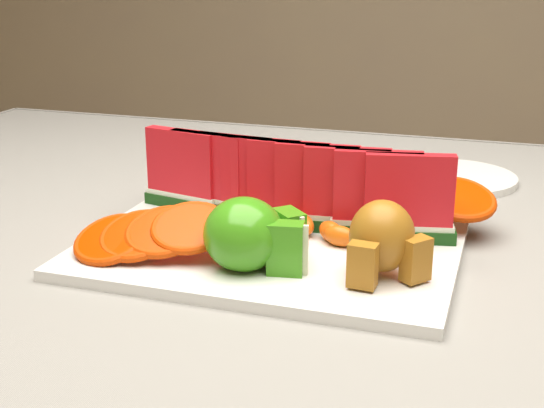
{
  "coord_description": "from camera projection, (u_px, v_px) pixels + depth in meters",
  "views": [
    {
      "loc": [
        0.25,
        -0.83,
        1.07
      ],
      "look_at": [
        0.01,
        -0.08,
        0.81
      ],
      "focal_mm": 50.0,
      "sensor_mm": 36.0,
      "label": 1
    }
  ],
  "objects": [
    {
      "name": "table",
      "position": [
        289.0,
        301.0,
        0.95
      ],
      "size": [
        1.4,
        0.9,
        0.75
      ],
      "color": "#523321",
      "rests_on": "ground"
    },
    {
      "name": "tablecloth",
      "position": [
        289.0,
        255.0,
        0.93
      ],
      "size": [
        1.53,
        1.03,
        0.2
      ],
      "color": "gray",
      "rests_on": "table"
    },
    {
      "name": "platter",
      "position": [
        272.0,
        246.0,
        0.83
      ],
      "size": [
        0.4,
        0.3,
        0.01
      ],
      "color": "silver",
      "rests_on": "tablecloth"
    },
    {
      "name": "apple_cluster",
      "position": [
        251.0,
        236.0,
        0.75
      ],
      "size": [
        0.12,
        0.1,
        0.07
      ],
      "color": "#357B1B",
      "rests_on": "platter"
    },
    {
      "name": "pear_cluster",
      "position": [
        383.0,
        239.0,
        0.73
      ],
      "size": [
        0.09,
        0.09,
        0.07
      ],
      "color": "#99810C",
      "rests_on": "platter"
    },
    {
      "name": "side_plate",
      "position": [
        453.0,
        178.0,
        1.09
      ],
      "size": [
        0.2,
        0.2,
        0.01
      ],
      "color": "silver",
      "rests_on": "tablecloth"
    },
    {
      "name": "fork",
      "position": [
        186.0,
        150.0,
        1.25
      ],
      "size": [
        0.06,
        0.19,
        0.0
      ],
      "color": "silver",
      "rests_on": "tablecloth"
    },
    {
      "name": "watermelon_row",
      "position": [
        288.0,
        185.0,
        0.87
      ],
      "size": [
        0.39,
        0.07,
        0.1
      ],
      "color": "#093808",
      "rests_on": "platter"
    },
    {
      "name": "orange_fan_front",
      "position": [
        151.0,
        233.0,
        0.78
      ],
      "size": [
        0.17,
        0.12,
        0.05
      ],
      "color": "#EE2400",
      "rests_on": "platter"
    },
    {
      "name": "orange_fan_back",
      "position": [
        335.0,
        195.0,
        0.91
      ],
      "size": [
        0.39,
        0.12,
        0.05
      ],
      "color": "#EE2400",
      "rests_on": "platter"
    },
    {
      "name": "tangerine_segments",
      "position": [
        296.0,
        230.0,
        0.83
      ],
      "size": [
        0.24,
        0.08,
        0.02
      ],
      "color": "orange",
      "rests_on": "platter"
    }
  ]
}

